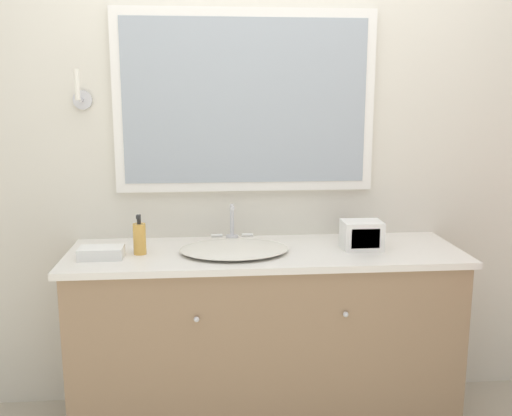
{
  "coord_description": "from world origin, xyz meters",
  "views": [
    {
      "loc": [
        -0.26,
        -2.25,
        1.58
      ],
      "look_at": [
        -0.04,
        0.28,
        1.07
      ],
      "focal_mm": 40.0,
      "sensor_mm": 36.0,
      "label": 1
    }
  ],
  "objects_px": {
    "sink_basin": "(234,248)",
    "soap_bottle": "(140,238)",
    "appliance_box": "(362,235)",
    "picture_frame": "(351,230)"
  },
  "relations": [
    {
      "from": "sink_basin",
      "to": "soap_bottle",
      "type": "bearing_deg",
      "value": 178.98
    },
    {
      "from": "sink_basin",
      "to": "soap_bottle",
      "type": "xyz_separation_m",
      "value": [
        -0.42,
        0.01,
        0.05
      ]
    },
    {
      "from": "soap_bottle",
      "to": "picture_frame",
      "type": "distance_m",
      "value": 1.02
    },
    {
      "from": "appliance_box",
      "to": "picture_frame",
      "type": "height_order",
      "value": "appliance_box"
    },
    {
      "from": "soap_bottle",
      "to": "sink_basin",
      "type": "bearing_deg",
      "value": -1.02
    },
    {
      "from": "appliance_box",
      "to": "picture_frame",
      "type": "xyz_separation_m",
      "value": [
        -0.01,
        0.17,
        -0.02
      ]
    },
    {
      "from": "sink_basin",
      "to": "appliance_box",
      "type": "bearing_deg",
      "value": 0.18
    },
    {
      "from": "sink_basin",
      "to": "soap_bottle",
      "type": "height_order",
      "value": "sink_basin"
    },
    {
      "from": "soap_bottle",
      "to": "picture_frame",
      "type": "xyz_separation_m",
      "value": [
        1.01,
        0.17,
        -0.02
      ]
    },
    {
      "from": "soap_bottle",
      "to": "appliance_box",
      "type": "xyz_separation_m",
      "value": [
        1.02,
        -0.01,
        -0.01
      ]
    }
  ]
}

